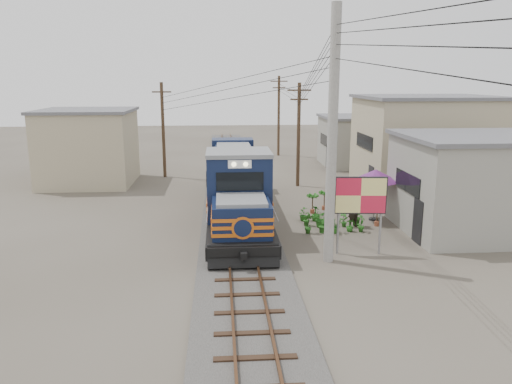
{
  "coord_description": "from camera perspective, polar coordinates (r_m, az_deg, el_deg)",
  "views": [
    {
      "loc": [
        -0.84,
        -19.44,
        7.28
      ],
      "look_at": [
        0.79,
        2.71,
        2.2
      ],
      "focal_mm": 35.0,
      "sensor_mm": 36.0,
      "label": 1
    }
  ],
  "objects": [
    {
      "name": "shophouse_front",
      "position": [
        26.07,
        24.14,
        0.87
      ],
      "size": [
        7.35,
        6.3,
        4.7
      ],
      "color": "gray",
      "rests_on": "ground"
    },
    {
      "name": "shophouse_back",
      "position": [
        43.4,
        11.72,
        5.78
      ],
      "size": [
        6.3,
        6.3,
        4.2
      ],
      "color": "gray",
      "rests_on": "ground"
    },
    {
      "name": "ground",
      "position": [
        20.77,
        -1.63,
        -7.64
      ],
      "size": [
        120.0,
        120.0,
        0.0
      ],
      "primitive_type": "plane",
      "color": "#473F35",
      "rests_on": "ground"
    },
    {
      "name": "wooden_pole_left",
      "position": [
        37.84,
        -10.57,
        7.21
      ],
      "size": [
        1.6,
        0.24,
        7.0
      ],
      "color": "#4C3826",
      "rests_on": "ground"
    },
    {
      "name": "ballast",
      "position": [
        30.32,
        -2.49,
        -0.87
      ],
      "size": [
        3.6,
        70.0,
        0.16
      ],
      "primitive_type": "cube",
      "color": "#595651",
      "rests_on": "ground"
    },
    {
      "name": "wooden_pole_far",
      "position": [
        47.89,
        2.61,
        8.86
      ],
      "size": [
        1.6,
        0.24,
        7.5
      ],
      "color": "#4C3826",
      "rests_on": "ground"
    },
    {
      "name": "power_lines",
      "position": [
        27.94,
        -2.84,
        13.45
      ],
      "size": [
        9.65,
        19.0,
        3.3
      ],
      "color": "black",
      "rests_on": "ground"
    },
    {
      "name": "locomotive",
      "position": [
        26.43,
        -2.28,
        0.75
      ],
      "size": [
        2.94,
        15.98,
        3.96
      ],
      "color": "black",
      "rests_on": "ground"
    },
    {
      "name": "vendor",
      "position": [
        25.28,
        11.04,
        -2.06
      ],
      "size": [
        0.74,
        0.63,
        1.73
      ],
      "primitive_type": "imported",
      "rotation": [
        0.0,
        0.0,
        3.56
      ],
      "color": "black",
      "rests_on": "ground"
    },
    {
      "name": "shophouse_left",
      "position": [
        36.9,
        -18.61,
        4.94
      ],
      "size": [
        6.3,
        6.3,
        5.2
      ],
      "color": "tan",
      "rests_on": "ground"
    },
    {
      "name": "shophouse_mid",
      "position": [
        34.4,
        18.73,
        5.24
      ],
      "size": [
        8.4,
        7.35,
        6.2
      ],
      "color": "tan",
      "rests_on": "ground"
    },
    {
      "name": "plant_nursery",
      "position": [
        25.09,
        8.29,
        -3.12
      ],
      "size": [
        3.23,
        2.99,
        1.0
      ],
      "color": "#25661D",
      "rests_on": "ground"
    },
    {
      "name": "wooden_pole_mid",
      "position": [
        34.05,
        4.88,
        6.77
      ],
      "size": [
        1.6,
        0.24,
        7.0
      ],
      "color": "#4C3826",
      "rests_on": "ground"
    },
    {
      "name": "track",
      "position": [
        30.28,
        -2.49,
        -0.53
      ],
      "size": [
        1.15,
        70.0,
        0.12
      ],
      "color": "#51331E",
      "rests_on": "ground"
    },
    {
      "name": "utility_pole_main",
      "position": [
        19.56,
        8.7,
        6.04
      ],
      "size": [
        0.4,
        0.4,
        10.0
      ],
      "color": "#9E9B93",
      "rests_on": "ground"
    },
    {
      "name": "market_umbrella",
      "position": [
        26.41,
        13.53,
        1.84
      ],
      "size": [
        2.82,
        2.82,
        2.71
      ],
      "rotation": [
        0.0,
        0.0,
        0.17
      ],
      "color": "black",
      "rests_on": "ground"
    },
    {
      "name": "billboard",
      "position": [
        21.07,
        11.86,
        -0.62
      ],
      "size": [
        2.16,
        0.33,
        3.34
      ],
      "rotation": [
        0.0,
        0.0,
        -0.09
      ],
      "color": "#99999E",
      "rests_on": "ground"
    }
  ]
}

